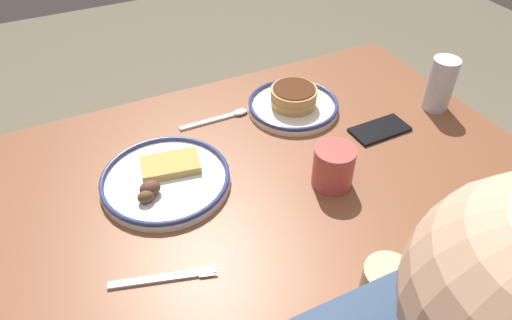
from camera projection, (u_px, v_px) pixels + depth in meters
dining_table at (228, 222)px, 1.09m from camera, size 1.38×0.78×0.75m
plate_near_main at (165, 179)px, 0.98m from camera, size 0.28×0.28×0.05m
plate_center_pancakes at (293, 103)px, 1.19m from camera, size 0.24×0.24×0.06m
coffee_mug at (333, 165)px, 0.96m from camera, size 0.09×0.11×0.09m
drinking_glass at (440, 87)px, 1.17m from camera, size 0.07×0.07×0.14m
cell_phone at (380, 130)px, 1.13m from camera, size 0.15×0.07×0.01m
fork_near at (164, 278)px, 0.81m from camera, size 0.19×0.07×0.01m
tea_spoon at (224, 117)px, 1.17m from camera, size 0.18×0.03×0.01m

